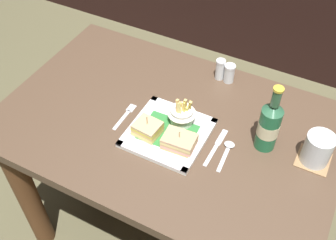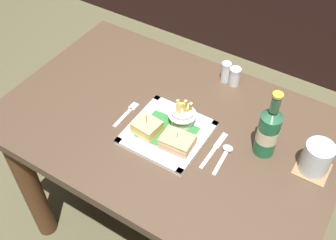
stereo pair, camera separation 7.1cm
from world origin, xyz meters
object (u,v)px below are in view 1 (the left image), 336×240
water_glass (317,150)px  spoon (228,148)px  salt_shaker (220,70)px  dining_table (168,152)px  knife (217,146)px  square_plate (168,133)px  sandwich_half_right (179,141)px  pepper_shaker (229,74)px  beer_bottle (269,125)px  fork (126,115)px  fries_cup (182,113)px  sandwich_half_left (147,129)px

water_glass → spoon: 0.27m
salt_shaker → water_glass: bearing=-29.2°
dining_table → knife: (0.19, -0.02, 0.16)m
square_plate → sandwich_half_right: (0.06, -0.03, 0.02)m
square_plate → pepper_shaker: pepper_shaker is taller
square_plate → salt_shaker: (0.04, 0.34, 0.03)m
spoon → pepper_shaker: size_ratio=1.82×
beer_bottle → fork: 0.48m
spoon → pepper_shaker: bearing=111.4°
dining_table → fries_cup: bearing=18.5°
knife → square_plate: bearing=-170.5°
beer_bottle → knife: (-0.13, -0.07, -0.09)m
sandwich_half_right → sandwich_half_left: bearing=180.0°
fork → sandwich_half_left: bearing=-22.2°
knife → pepper_shaker: size_ratio=2.32×
fork → pepper_shaker: bearing=53.2°
square_plate → pepper_shaker: (0.08, 0.34, 0.03)m
square_plate → fork: square_plate is taller
water_glass → pepper_shaker: size_ratio=1.43×
fries_cup → knife: fries_cup is taller
sandwich_half_right → beer_bottle: beer_bottle is taller
dining_table → fork: bearing=-165.9°
dining_table → water_glass: bearing=7.7°
beer_bottle → knife: size_ratio=1.46×
dining_table → sandwich_half_left: sandwich_half_left is taller
knife → dining_table: bearing=173.7°
sandwich_half_right → beer_bottle: bearing=29.9°
salt_shaker → spoon: bearing=-62.9°
knife → spoon: spoon is taller
fork → knife: bearing=2.7°
beer_bottle → fork: size_ratio=1.81×
fork → spoon: spoon is taller
fries_cup → fork: 0.20m
sandwich_half_left → sandwich_half_right: 0.12m
dining_table → fries_cup: size_ratio=10.41×
sandwich_half_left → knife: sandwich_half_left is taller
dining_table → square_plate: size_ratio=4.59×
sandwich_half_left → sandwich_half_right: (0.12, 0.00, -0.00)m
sandwich_half_left → pepper_shaker: size_ratio=1.22×
sandwich_half_right → salt_shaker: (-0.02, 0.38, 0.01)m
pepper_shaker → beer_bottle: bearing=-47.8°
dining_table → salt_shaker: (0.07, 0.29, 0.20)m
sandwich_half_left → fork: (-0.11, 0.05, -0.03)m
beer_bottle → salt_shaker: beer_bottle is taller
sandwich_half_left → water_glass: water_glass is taller
salt_shaker → pepper_shaker: (0.04, 0.00, -0.00)m
square_plate → knife: 0.16m
fries_cup → beer_bottle: 0.28m
sandwich_half_left → sandwich_half_right: size_ratio=0.83×
sandwich_half_right → fries_cup: bearing=111.9°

